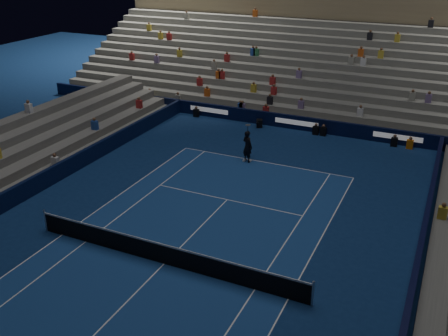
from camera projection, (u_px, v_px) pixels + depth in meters
ground at (164, 264)px, 21.45m from camera, size 90.00×90.00×0.00m
court_surface at (164, 264)px, 21.45m from camera, size 10.97×23.77×0.01m
sponsor_barrier_far at (297, 123)px, 36.56m from camera, size 44.00×0.25×1.00m
sponsor_barrier_east at (406, 320)px, 17.52m from camera, size 0.25×37.00×1.00m
grandstand_main at (332, 58)px, 43.17m from camera, size 44.00×15.20×11.20m
tennis_net at (164, 254)px, 21.24m from camera, size 12.90×0.10×1.10m
tennis_player at (247, 146)px, 31.00m from camera, size 0.86×0.74×2.00m
broadcast_camera at (259, 123)px, 37.05m from camera, size 0.60×0.95×0.57m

